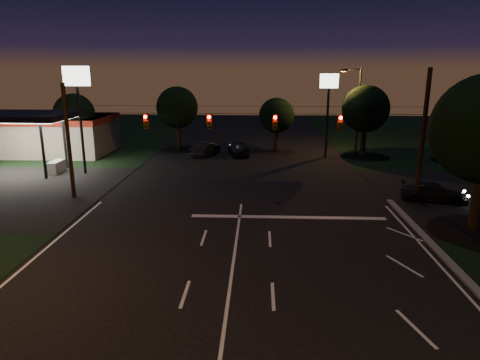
# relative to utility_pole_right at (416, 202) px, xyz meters

# --- Properties ---
(ground) EXTENTS (140.00, 140.00, 0.00)m
(ground) POSITION_rel_utility_pole_right_xyz_m (-12.00, -15.00, 0.00)
(ground) COLOR black
(ground) RESTS_ON ground
(stop_bar) EXTENTS (12.00, 0.50, 0.01)m
(stop_bar) POSITION_rel_utility_pole_right_xyz_m (-9.00, -3.50, 0.01)
(stop_bar) COLOR silver
(stop_bar) RESTS_ON ground
(utility_pole_right) EXTENTS (0.30, 0.30, 9.00)m
(utility_pole_right) POSITION_rel_utility_pole_right_xyz_m (0.00, 0.00, 0.00)
(utility_pole_right) COLOR black
(utility_pole_right) RESTS_ON ground
(utility_pole_left) EXTENTS (0.28, 0.28, 8.00)m
(utility_pole_left) POSITION_rel_utility_pole_right_xyz_m (-24.00, 0.00, 0.00)
(utility_pole_left) COLOR black
(utility_pole_left) RESTS_ON ground
(signal_span) EXTENTS (24.00, 0.40, 1.56)m
(signal_span) POSITION_rel_utility_pole_right_xyz_m (-12.00, -0.04, 5.50)
(signal_span) COLOR black
(signal_span) RESTS_ON ground
(gas_station) EXTENTS (14.20, 16.10, 5.25)m
(gas_station) POSITION_rel_utility_pole_right_xyz_m (-33.86, 15.39, 2.38)
(gas_station) COLOR gray
(gas_station) RESTS_ON ground
(pole_sign_left_near) EXTENTS (2.20, 0.30, 9.10)m
(pole_sign_left_near) POSITION_rel_utility_pole_right_xyz_m (-26.00, 7.00, 6.98)
(pole_sign_left_near) COLOR black
(pole_sign_left_near) RESTS_ON ground
(pole_sign_right) EXTENTS (1.80, 0.30, 8.40)m
(pole_sign_right) POSITION_rel_utility_pole_right_xyz_m (-4.00, 15.00, 6.24)
(pole_sign_right) COLOR black
(pole_sign_right) RESTS_ON ground
(street_light_right_far) EXTENTS (2.20, 0.35, 9.00)m
(street_light_right_far) POSITION_rel_utility_pole_right_xyz_m (-0.76, 17.00, 5.24)
(street_light_right_far) COLOR black
(street_light_right_far) RESTS_ON ground
(tree_far_a) EXTENTS (4.20, 4.20, 6.42)m
(tree_far_a) POSITION_rel_utility_pole_right_xyz_m (-29.98, 15.12, 4.26)
(tree_far_a) COLOR black
(tree_far_a) RESTS_ON ground
(tree_far_b) EXTENTS (4.60, 4.60, 6.98)m
(tree_far_b) POSITION_rel_utility_pole_right_xyz_m (-19.98, 19.13, 4.61)
(tree_far_b) COLOR black
(tree_far_b) RESTS_ON ground
(tree_far_c) EXTENTS (3.80, 3.80, 5.86)m
(tree_far_c) POSITION_rel_utility_pole_right_xyz_m (-8.98, 18.10, 3.90)
(tree_far_c) COLOR black
(tree_far_c) RESTS_ON ground
(tree_far_d) EXTENTS (4.80, 4.80, 7.30)m
(tree_far_d) POSITION_rel_utility_pole_right_xyz_m (0.02, 16.13, 4.83)
(tree_far_d) COLOR black
(tree_far_d) RESTS_ON ground
(tree_far_e) EXTENTS (4.00, 4.00, 6.18)m
(tree_far_e) POSITION_rel_utility_pole_right_xyz_m (8.02, 14.11, 4.11)
(tree_far_e) COLOR black
(tree_far_e) RESTS_ON ground
(car_oncoming_a) EXTENTS (2.76, 4.79, 1.53)m
(car_oncoming_a) POSITION_rel_utility_pole_right_xyz_m (-13.00, 15.75, 0.77)
(car_oncoming_a) COLOR black
(car_oncoming_a) RESTS_ON ground
(car_oncoming_b) EXTENTS (2.81, 4.77, 1.49)m
(car_oncoming_b) POSITION_rel_utility_pole_right_xyz_m (-16.45, 15.54, 0.74)
(car_oncoming_b) COLOR black
(car_oncoming_b) RESTS_ON ground
(car_cross) EXTENTS (4.66, 2.71, 1.27)m
(car_cross) POSITION_rel_utility_pole_right_xyz_m (1.30, 0.30, 0.63)
(car_cross) COLOR black
(car_cross) RESTS_ON ground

